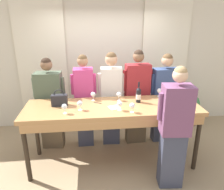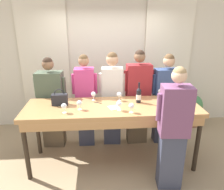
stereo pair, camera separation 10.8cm
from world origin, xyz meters
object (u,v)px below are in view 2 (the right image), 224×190
handbag (60,99)px  wine_glass_center_left (181,104)px  wine_glass_back_mid (160,91)px  wine_glass_center_mid (93,94)px  wine_glass_front_mid (119,95)px  guest_pink_top (85,101)px  guest_cream_sweater (112,98)px  tasting_bar (112,112)px  wine_glass_center_right (64,106)px  guest_olive_jacket (52,104)px  wine_glass_front_left (131,106)px  potted_plant (194,109)px  host_pouring (173,130)px  wine_glass_back_right (79,103)px  wine_bottle (139,95)px  wine_glass_back_left (165,104)px  guest_navy_coat (166,99)px  guest_striped_shirt (138,97)px  wine_glass_front_right (119,104)px

handbag → wine_glass_center_left: 1.86m
wine_glass_back_mid → wine_glass_center_mid: bearing=-176.4°
wine_glass_front_mid → guest_pink_top: size_ratio=0.08×
handbag → guest_cream_sweater: (0.87, 0.51, -0.19)m
tasting_bar → wine_glass_center_right: 0.77m
guest_olive_jacket → wine_glass_front_left: bearing=-33.9°
handbag → wine_glass_center_left: size_ratio=1.80×
wine_glass_center_left → potted_plant: size_ratio=0.21×
host_pouring → wine_glass_back_right: bearing=158.1°
tasting_bar → wine_bottle: size_ratio=8.01×
wine_glass_back_left → guest_navy_coat: size_ratio=0.08×
handbag → guest_olive_jacket: guest_olive_jacket is taller
wine_glass_front_left → wine_glass_back_left: (0.50, 0.02, 0.00)m
wine_glass_back_left → guest_striped_shirt: (-0.23, 0.86, -0.21)m
guest_navy_coat → host_pouring: (-0.28, -1.23, 0.02)m
wine_glass_back_mid → wine_glass_back_right: (-1.36, -0.45, 0.00)m
wine_bottle → potted_plant: size_ratio=0.48×
wine_glass_front_mid → wine_glass_center_mid: same height
wine_glass_back_mid → guest_pink_top: (-1.31, 0.27, -0.24)m
handbag → wine_glass_back_right: handbag is taller
wine_glass_back_left → wine_glass_front_mid: bearing=142.8°
wine_glass_front_mid → wine_glass_back_mid: size_ratio=1.00×
wine_glass_front_left → wine_glass_center_mid: same height
wine_glass_back_right → guest_navy_coat: 1.73m
wine_glass_front_mid → guest_navy_coat: 1.03m
wine_glass_front_left → wine_glass_back_right: bearing=167.5°
wine_glass_center_mid → guest_pink_top: 0.44m
guest_cream_sweater → wine_glass_center_right: bearing=-132.7°
handbag → wine_glass_front_mid: handbag is taller
tasting_bar → guest_olive_jacket: 1.24m
wine_glass_back_right → guest_olive_jacket: (-0.56, 0.72, -0.28)m
guest_striped_shirt → wine_glass_center_right: bearing=-146.5°
handbag → wine_glass_back_mid: handbag is taller
wine_glass_center_mid → potted_plant: (2.22, 0.91, -0.74)m
wine_glass_back_right → wine_glass_front_right: bearing=-7.3°
wine_glass_front_mid → guest_striped_shirt: (0.39, 0.39, -0.20)m
handbag → wine_glass_center_left: handbag is taller
wine_glass_center_right → wine_glass_front_left: bearing=-3.8°
wine_glass_center_right → host_pouring: host_pouring is taller
tasting_bar → wine_glass_front_left: bearing=-45.0°
handbag → wine_glass_center_right: (0.11, -0.31, 0.01)m
wine_bottle → wine_glass_front_right: wine_bottle is taller
guest_olive_jacket → guest_navy_coat: (2.12, -0.00, 0.04)m
wine_glass_front_mid → wine_glass_back_left: (0.62, -0.47, 0.00)m
handbag → wine_glass_center_mid: 0.55m
handbag → guest_navy_coat: guest_navy_coat is taller
wine_glass_back_mid → guest_pink_top: guest_pink_top is taller
host_pouring → tasting_bar: bearing=142.3°
wine_bottle → guest_cream_sweater: guest_cream_sweater is taller
potted_plant → wine_glass_center_mid: bearing=-157.7°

